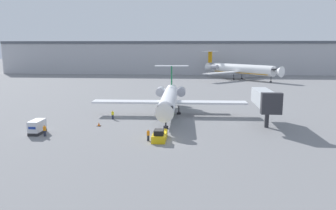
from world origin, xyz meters
The scene contains 11 objects.
ground_plane centered at (0.00, 0.00, 0.00)m, with size 600.00×600.00×0.00m, color slate.
terminal_building centered at (0.00, 120.00, 7.99)m, with size 180.00×16.80×15.92m.
airplane_main centered at (-0.31, 18.32, 3.20)m, with size 30.25×27.39×9.04m.
pushback_tug centered at (-0.41, 0.54, 0.63)m, with size 1.92×4.84×1.72m.
luggage_cart centered at (-19.62, 2.44, 1.07)m, with size 1.62×3.25×2.14m.
worker_near_tug centered at (-1.97, -0.20, 0.88)m, with size 0.40×0.24×1.69m.
worker_by_wing centered at (-10.45, 13.42, 0.87)m, with size 0.40×0.24×1.67m.
worker_on_apron centered at (-17.81, 1.12, 0.94)m, with size 0.40×0.25×1.78m.
traffic_cone_left centered at (-11.53, 8.03, 0.30)m, with size 0.66×0.66×0.62m.
airplane_parked_far_left centered at (23.73, 90.88, 4.17)m, with size 30.66×30.80×11.36m.
jet_bridge centered at (16.65, 11.26, 4.44)m, with size 3.20×11.26×6.19m.
Camera 1 is at (4.22, -45.01, 13.29)m, focal length 35.00 mm.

